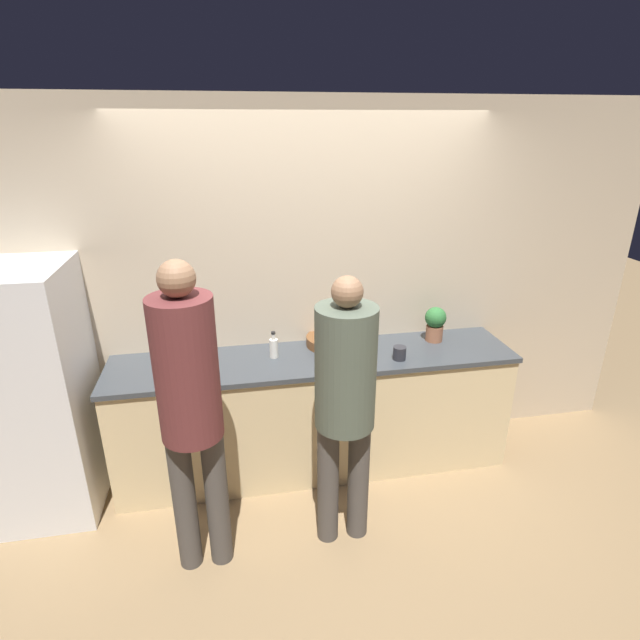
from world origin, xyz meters
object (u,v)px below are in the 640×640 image
utensil_crock (190,353)px  potted_plant (435,323)px  person_center (345,394)px  bottle_clear (274,347)px  cup_black (399,353)px  bottle_red (182,367)px  person_left (190,401)px  refrigerator (23,395)px  fruit_bowl (330,340)px

utensil_crock → potted_plant: size_ratio=0.97×
person_center → bottle_clear: 0.83m
bottle_clear → cup_black: (0.84, -0.19, -0.03)m
person_center → bottle_red: 1.06m
bottle_red → bottle_clear: bearing=22.3°
bottle_red → bottle_clear: (0.60, 0.25, -0.03)m
person_left → person_center: size_ratio=1.08×
bottle_clear → potted_plant: size_ratio=0.73×
bottle_clear → cup_black: 0.87m
cup_black → utensil_crock: bearing=171.1°
refrigerator → fruit_bowl: (2.02, 0.22, 0.11)m
fruit_bowl → potted_plant: potted_plant is taller
refrigerator → utensil_crock: 1.05m
person_center → cup_black: size_ratio=18.25×
fruit_bowl → cup_black: bearing=-37.3°
person_left → potted_plant: bearing=26.9°
refrigerator → potted_plant: bearing=3.3°
refrigerator → bottle_clear: 1.60m
bottle_red → potted_plant: bearing=9.7°
refrigerator → bottle_red: 1.02m
bottle_clear → person_center: bearing=-66.8°
person_center → fruit_bowl: 0.89m
refrigerator → cup_black: 2.44m
person_left → bottle_red: (-0.09, 0.56, -0.08)m
fruit_bowl → refrigerator: bearing=-173.7°
bottle_red → cup_black: bottle_red is taller
person_left → bottle_clear: 0.96m
fruit_bowl → bottle_red: bottle_red is taller
person_left → bottle_clear: (0.51, 0.81, -0.10)m
refrigerator → person_center: bearing=-19.0°
fruit_bowl → bottle_clear: bottle_clear is taller
bottle_clear → fruit_bowl: bearing=16.4°
person_left → person_center: person_left is taller
person_center → utensil_crock: bearing=138.6°
refrigerator → utensil_crock: (1.03, 0.13, 0.15)m
potted_plant → refrigerator: bearing=-176.7°
fruit_bowl → potted_plant: (0.78, -0.06, 0.11)m
person_left → bottle_red: size_ratio=7.13×
refrigerator → potted_plant: (2.80, 0.16, 0.22)m
fruit_bowl → bottle_red: size_ratio=1.36×
bottle_clear → cup_black: bearing=-12.9°
refrigerator → person_left: bearing=-33.2°
person_left → bottle_clear: person_left is taller
refrigerator → fruit_bowl: bearing=6.3°
person_center → cup_black: (0.52, 0.57, -0.06)m
person_left → cup_black: person_left is taller
person_center → utensil_crock: person_center is taller
refrigerator → bottle_clear: (1.59, 0.10, 0.15)m
refrigerator → fruit_bowl: size_ratio=4.72×
utensil_crock → potted_plant: (1.77, 0.04, 0.07)m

